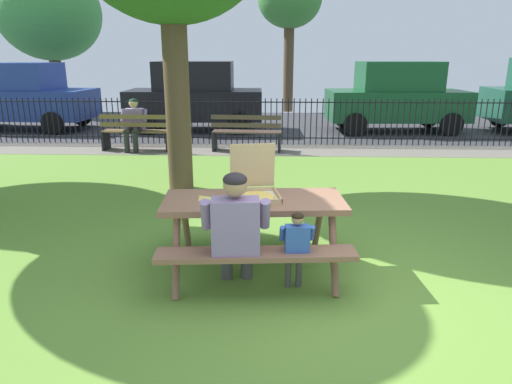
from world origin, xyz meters
TOP-DOWN VIEW (x-y plane):
  - ground at (0.00, 1.81)m, footprint 28.00×11.62m
  - cobblestone_walkway at (0.00, 6.92)m, footprint 28.00×1.40m
  - street_asphalt at (0.00, 10.96)m, footprint 28.00×6.67m
  - picnic_table_foreground at (-0.77, 0.61)m, footprint 1.90×1.61m
  - pizza_box_open at (-0.76, 0.69)m, footprint 0.54×0.57m
  - pizza_slice_on_table at (-1.23, 0.58)m, footprint 0.25×0.27m
  - adult_at_table at (-0.91, 0.10)m, footprint 0.62×0.61m
  - child_at_table at (-0.36, 0.11)m, footprint 0.32×0.31m
  - iron_fence_streetside at (0.00, 7.62)m, footprint 23.08×0.03m
  - park_bench_left at (-3.76, 6.79)m, footprint 1.62×0.53m
  - park_bench_center at (-1.19, 6.79)m, footprint 1.62×0.56m
  - person_on_park_bench at (-3.81, 6.80)m, footprint 0.61×0.59m
  - parked_car_far_left at (-8.22, 9.85)m, footprint 4.49×2.10m
  - parked_car_left at (-2.87, 9.85)m, footprint 3.95×1.93m
  - parked_car_center at (2.97, 9.85)m, footprint 3.97×1.96m
  - far_tree_left at (-9.22, 14.80)m, footprint 3.90×3.90m
  - far_tree_midleft at (-0.00, 14.80)m, footprint 2.42×2.42m

SIDE VIEW (x-z plane):
  - ground at x=0.00m, z-range -0.02..0.00m
  - street_asphalt at x=0.00m, z-range -0.01..0.00m
  - cobblestone_walkway at x=0.00m, z-range -0.01..0.00m
  - park_bench_left at x=-3.76m, z-range -0.01..0.84m
  - park_bench_center at x=-1.19m, z-range -0.01..0.84m
  - child_at_table at x=-0.36m, z-range 0.09..0.92m
  - iron_fence_streetside at x=0.00m, z-range 0.01..1.15m
  - picnic_table_foreground at x=-0.77m, z-range 0.20..0.99m
  - adult_at_table at x=-0.91m, z-range 0.06..1.25m
  - person_on_park_bench at x=-3.81m, z-range 0.06..1.25m
  - pizza_slice_on_table at x=-1.23m, z-range 0.77..0.79m
  - pizza_box_open at x=-0.76m, z-range 0.61..1.13m
  - parked_car_far_left at x=-8.22m, z-range 0.04..1.98m
  - parked_car_left at x=-2.87m, z-range 0.02..2.00m
  - parked_car_center at x=2.97m, z-range 0.02..2.00m
  - far_tree_left at x=-9.22m, z-range 0.95..6.40m
  - far_tree_midleft at x=0.00m, z-range 1.46..6.75m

